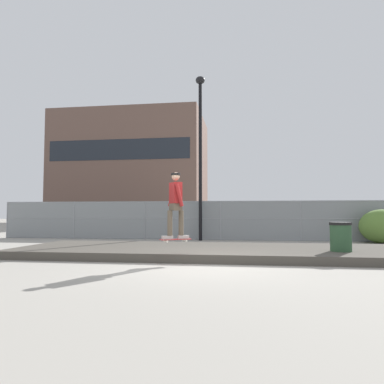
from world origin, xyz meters
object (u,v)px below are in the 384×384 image
object	(u,v)px
skateboard	(176,240)
trash_bin	(341,241)
shrub_left	(382,226)
parked_car_mid	(274,221)
parked_car_near	(159,220)
skater	(176,201)
street_lamp	(200,139)

from	to	relation	value
skateboard	trash_bin	world-z (taller)	trash_bin
skateboard	shrub_left	xyz separation A→B (m)	(7.56, 7.04, 0.11)
shrub_left	parked_car_mid	bearing A→B (deg)	133.98
parked_car_mid	shrub_left	xyz separation A→B (m)	(4.11, -4.25, -0.12)
skateboard	parked_car_near	world-z (taller)	parked_car_near
skater	parked_car_mid	bearing A→B (deg)	73.01
skater	trash_bin	world-z (taller)	skater
skateboard	shrub_left	bearing A→B (deg)	42.98
skateboard	parked_car_mid	bearing A→B (deg)	73.01
parked_car_mid	parked_car_near	bearing A→B (deg)	179.35
parked_car_near	trash_bin	xyz separation A→B (m)	(7.48, -10.06, -0.32)
skateboard	skater	xyz separation A→B (m)	(-0.00, 0.00, 0.98)
skater	street_lamp	distance (m)	8.07
skateboard	shrub_left	distance (m)	10.33
skater	parked_car_near	distance (m)	11.82
parked_car_mid	skateboard	bearing A→B (deg)	-106.99
skateboard	street_lamp	size ratio (longest dim) A/B	0.10
parked_car_near	shrub_left	size ratio (longest dim) A/B	2.42
skateboard	trash_bin	bearing A→B (deg)	16.77
shrub_left	street_lamp	bearing A→B (deg)	177.21
skateboard	parked_car_mid	world-z (taller)	parked_car_mid
parked_car_mid	trash_bin	world-z (taller)	parked_car_mid
parked_car_near	shrub_left	distance (m)	11.53
skateboard	shrub_left	size ratio (longest dim) A/B	0.42
street_lamp	parked_car_mid	bearing A→B (deg)	46.45
street_lamp	parked_car_near	distance (m)	6.27
street_lamp	parked_car_mid	xyz separation A→B (m)	(3.68, 3.87, -3.91)
street_lamp	shrub_left	size ratio (longest dim) A/B	4.19
parked_car_mid	shrub_left	distance (m)	5.91
trash_bin	skater	bearing A→B (deg)	-163.23
parked_car_near	skater	bearing A→B (deg)	-74.63
skateboard	parked_car_near	size ratio (longest dim) A/B	0.17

